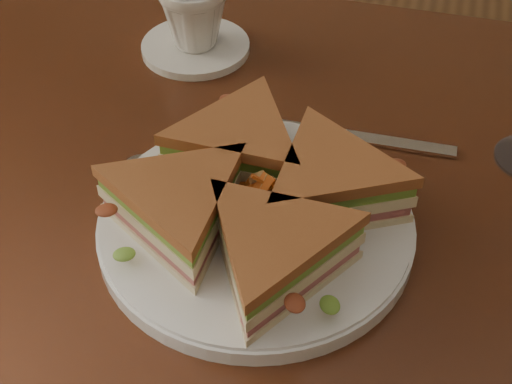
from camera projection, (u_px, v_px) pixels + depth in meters
table at (303, 273)px, 0.75m from camera, size 1.20×0.80×0.75m
plate at (256, 225)px, 0.65m from camera, size 0.29×0.29×0.02m
sandwich_wedges at (256, 196)px, 0.62m from camera, size 0.33×0.33×0.06m
crisps_mound at (256, 199)px, 0.63m from camera, size 0.09×0.09×0.05m
spoon at (171, 164)px, 0.72m from camera, size 0.17×0.09×0.01m
knife at (346, 136)px, 0.75m from camera, size 0.22×0.02×0.00m
saucer at (196, 47)px, 0.87m from camera, size 0.13×0.13×0.01m
coffee_cup at (194, 15)px, 0.84m from camera, size 0.09×0.09×0.08m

